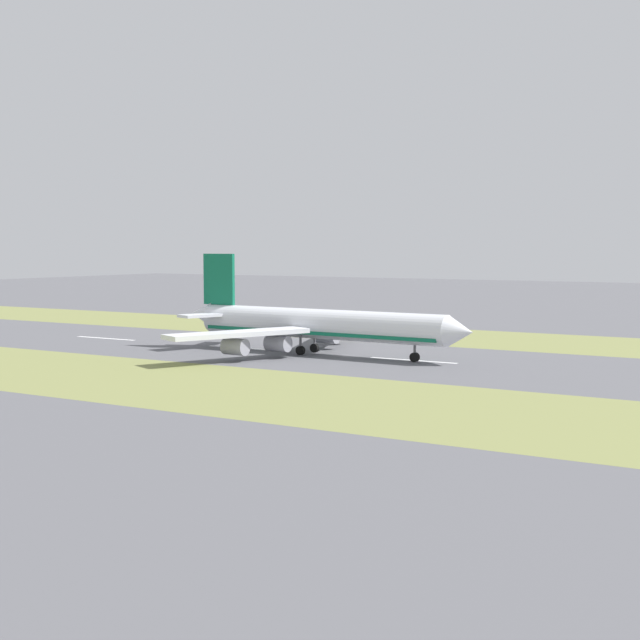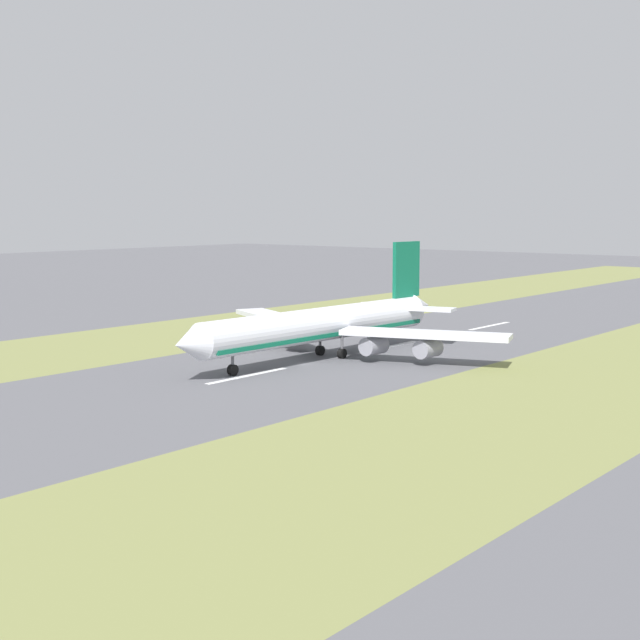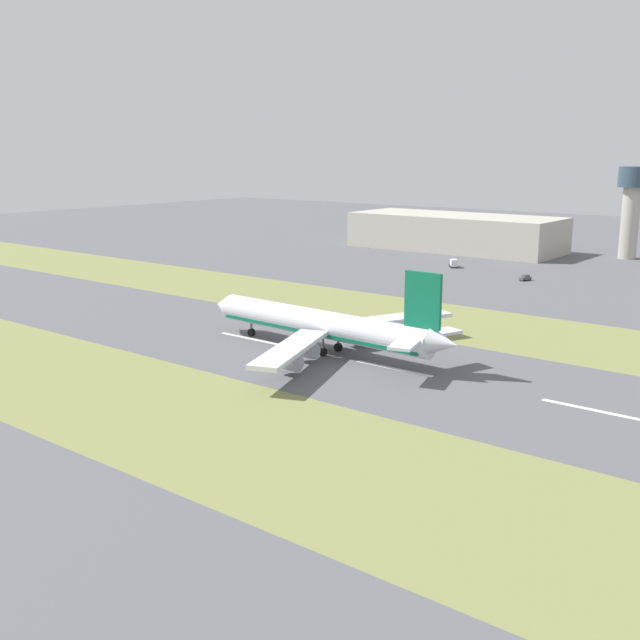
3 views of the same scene
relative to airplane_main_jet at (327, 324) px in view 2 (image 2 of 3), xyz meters
name	(u,v)px [view 2 (image 2 of 3)]	position (x,y,z in m)	size (l,w,h in m)	color
ground_plane	(304,364)	(-1.23, 7.76, -6.02)	(800.00, 800.00, 0.00)	#56565B
grass_median_west	(549,399)	(-46.23, 7.76, -6.02)	(40.00, 600.00, 0.01)	olive
grass_median_east	(136,340)	(43.77, 7.76, -6.02)	(40.00, 600.00, 0.01)	olive
centreline_dash_near	(489,326)	(-1.23, -58.10, -6.01)	(1.20, 18.00, 0.01)	silver
centreline_dash_mid	(390,346)	(-1.23, -18.10, -6.01)	(1.20, 18.00, 0.01)	silver
centreline_dash_far	(247,376)	(-1.23, 21.90, -6.01)	(1.20, 18.00, 0.01)	silver
airplane_main_jet	(327,324)	(0.00, 0.00, 0.00)	(64.10, 67.15, 20.20)	silver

